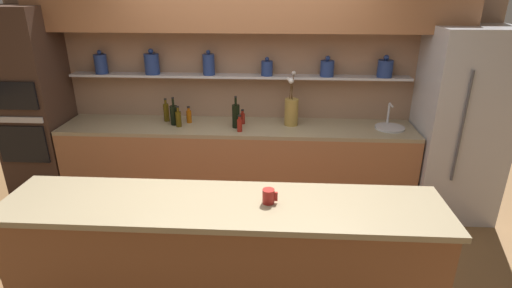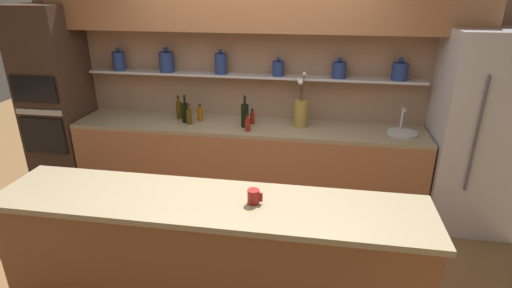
{
  "view_description": "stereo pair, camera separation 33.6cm",
  "coord_description": "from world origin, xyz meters",
  "px_view_note": "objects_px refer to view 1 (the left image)",
  "views": [
    {
      "loc": [
        0.35,
        -2.77,
        2.33
      ],
      "look_at": [
        0.17,
        0.35,
        1.07
      ],
      "focal_mm": 28.0,
      "sensor_mm": 36.0,
      "label": 1
    },
    {
      "loc": [
        0.68,
        -2.73,
        2.33
      ],
      "look_at": [
        0.17,
        0.35,
        1.07
      ],
      "focal_mm": 28.0,
      "sensor_mm": 36.0,
      "label": 2
    }
  ],
  "objects_px": {
    "oven_tower": "(35,109)",
    "bottle_sauce_1": "(240,125)",
    "bottle_sauce_0": "(243,118)",
    "bottle_oil_3": "(178,118)",
    "flower_vase": "(291,110)",
    "coffee_mug": "(269,196)",
    "bottle_oil_6": "(166,112)",
    "bottle_wine_2": "(174,115)",
    "refrigerator": "(459,125)",
    "bottle_sauce_5": "(189,116)",
    "sink_fixture": "(390,126)",
    "bottle_wine_4": "(236,116)"
  },
  "relations": [
    {
      "from": "oven_tower",
      "to": "bottle_sauce_1",
      "type": "relative_size",
      "value": 12.1
    },
    {
      "from": "bottle_sauce_0",
      "to": "bottle_oil_3",
      "type": "height_order",
      "value": "bottle_oil_3"
    },
    {
      "from": "bottle_sauce_0",
      "to": "bottle_sauce_1",
      "type": "distance_m",
      "value": 0.25
    },
    {
      "from": "flower_vase",
      "to": "coffee_mug",
      "type": "relative_size",
      "value": 5.81
    },
    {
      "from": "oven_tower",
      "to": "bottle_oil_6",
      "type": "height_order",
      "value": "oven_tower"
    },
    {
      "from": "flower_vase",
      "to": "bottle_wine_2",
      "type": "xyz_separation_m",
      "value": [
        -1.25,
        -0.06,
        -0.06
      ]
    },
    {
      "from": "refrigerator",
      "to": "bottle_sauce_5",
      "type": "xyz_separation_m",
      "value": [
        -2.82,
        0.11,
        0.01
      ]
    },
    {
      "from": "bottle_oil_6",
      "to": "bottle_sauce_1",
      "type": "bearing_deg",
      "value": -19.18
    },
    {
      "from": "bottle_oil_6",
      "to": "bottle_sauce_0",
      "type": "bearing_deg",
      "value": -3.11
    },
    {
      "from": "coffee_mug",
      "to": "oven_tower",
      "type": "bearing_deg",
      "value": 145.69
    },
    {
      "from": "sink_fixture",
      "to": "bottle_wine_2",
      "type": "bearing_deg",
      "value": -179.75
    },
    {
      "from": "flower_vase",
      "to": "bottle_sauce_5",
      "type": "bearing_deg",
      "value": 179.48
    },
    {
      "from": "sink_fixture",
      "to": "coffee_mug",
      "type": "xyz_separation_m",
      "value": [
        -1.22,
        -1.78,
        0.12
      ]
    },
    {
      "from": "oven_tower",
      "to": "bottle_sauce_5",
      "type": "xyz_separation_m",
      "value": [
        1.67,
        0.07,
        -0.07
      ]
    },
    {
      "from": "sink_fixture",
      "to": "oven_tower",
      "type": "bearing_deg",
      "value": -179.82
    },
    {
      "from": "bottle_sauce_0",
      "to": "bottle_sauce_5",
      "type": "relative_size",
      "value": 0.89
    },
    {
      "from": "refrigerator",
      "to": "oven_tower",
      "type": "relative_size",
      "value": 0.92
    },
    {
      "from": "flower_vase",
      "to": "bottle_sauce_0",
      "type": "bearing_deg",
      "value": 179.55
    },
    {
      "from": "bottle_wine_4",
      "to": "coffee_mug",
      "type": "relative_size",
      "value": 3.46
    },
    {
      "from": "flower_vase",
      "to": "bottle_sauce_1",
      "type": "height_order",
      "value": "flower_vase"
    },
    {
      "from": "bottle_sauce_1",
      "to": "bottle_sauce_5",
      "type": "height_order",
      "value": "bottle_sauce_5"
    },
    {
      "from": "refrigerator",
      "to": "sink_fixture",
      "type": "relative_size",
      "value": 6.49
    },
    {
      "from": "refrigerator",
      "to": "bottle_wine_4",
      "type": "relative_size",
      "value": 5.8
    },
    {
      "from": "oven_tower",
      "to": "bottle_sauce_1",
      "type": "xyz_separation_m",
      "value": [
        2.25,
        -0.18,
        -0.07
      ]
    },
    {
      "from": "bottle_oil_3",
      "to": "bottle_wine_4",
      "type": "relative_size",
      "value": 0.66
    },
    {
      "from": "bottle_sauce_1",
      "to": "bottle_wine_4",
      "type": "distance_m",
      "value": 0.14
    },
    {
      "from": "oven_tower",
      "to": "bottle_wine_4",
      "type": "xyz_separation_m",
      "value": [
        2.2,
        -0.05,
        -0.02
      ]
    },
    {
      "from": "bottle_sauce_5",
      "to": "sink_fixture",
      "type": "bearing_deg",
      "value": -1.69
    },
    {
      "from": "flower_vase",
      "to": "bottle_sauce_1",
      "type": "distance_m",
      "value": 0.59
    },
    {
      "from": "oven_tower",
      "to": "bottle_sauce_0",
      "type": "xyz_separation_m",
      "value": [
        2.26,
        0.07,
        -0.08
      ]
    },
    {
      "from": "oven_tower",
      "to": "bottle_oil_3",
      "type": "distance_m",
      "value": 1.59
    },
    {
      "from": "bottle_wine_4",
      "to": "bottle_sauce_5",
      "type": "distance_m",
      "value": 0.55
    },
    {
      "from": "bottle_sauce_1",
      "to": "bottle_oil_3",
      "type": "xyz_separation_m",
      "value": [
        -0.66,
        0.12,
        0.02
      ]
    },
    {
      "from": "bottle_oil_3",
      "to": "bottle_sauce_0",
      "type": "bearing_deg",
      "value": 10.87
    },
    {
      "from": "oven_tower",
      "to": "bottle_wine_4",
      "type": "height_order",
      "value": "oven_tower"
    },
    {
      "from": "bottle_oil_6",
      "to": "bottle_oil_3",
      "type": "bearing_deg",
      "value": -44.72
    },
    {
      "from": "bottle_sauce_0",
      "to": "bottle_wine_2",
      "type": "xyz_separation_m",
      "value": [
        -0.73,
        -0.07,
        0.04
      ]
    },
    {
      "from": "bottle_sauce_1",
      "to": "oven_tower",
      "type": "bearing_deg",
      "value": 175.53
    },
    {
      "from": "bottle_sauce_1",
      "to": "flower_vase",
      "type": "bearing_deg",
      "value": 24.46
    },
    {
      "from": "bottle_sauce_1",
      "to": "bottle_wine_2",
      "type": "height_order",
      "value": "bottle_wine_2"
    },
    {
      "from": "sink_fixture",
      "to": "bottle_sauce_5",
      "type": "relative_size",
      "value": 1.66
    },
    {
      "from": "bottle_sauce_1",
      "to": "bottle_sauce_5",
      "type": "relative_size",
      "value": 0.97
    },
    {
      "from": "coffee_mug",
      "to": "bottle_wine_2",
      "type": "bearing_deg",
      "value": 120.99
    },
    {
      "from": "flower_vase",
      "to": "bottle_wine_2",
      "type": "bearing_deg",
      "value": -177.14
    },
    {
      "from": "bottle_wine_2",
      "to": "coffee_mug",
      "type": "relative_size",
      "value": 3.08
    },
    {
      "from": "bottle_wine_2",
      "to": "coffee_mug",
      "type": "distance_m",
      "value": 2.07
    },
    {
      "from": "bottle_oil_3",
      "to": "refrigerator",
      "type": "bearing_deg",
      "value": 0.45
    },
    {
      "from": "oven_tower",
      "to": "sink_fixture",
      "type": "xyz_separation_m",
      "value": [
        3.81,
        0.01,
        -0.12
      ]
    },
    {
      "from": "oven_tower",
      "to": "coffee_mug",
      "type": "height_order",
      "value": "oven_tower"
    },
    {
      "from": "flower_vase",
      "to": "bottle_oil_3",
      "type": "height_order",
      "value": "flower_vase"
    }
  ]
}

